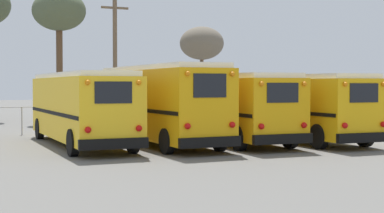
{
  "coord_description": "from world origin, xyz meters",
  "views": [
    {
      "loc": [
        -10.28,
        -23.05,
        2.49
      ],
      "look_at": [
        0.0,
        0.2,
        1.57
      ],
      "focal_mm": 55.0,
      "sensor_mm": 36.0,
      "label": 1
    }
  ],
  "objects_px": {
    "school_bus_2": "(228,105)",
    "school_bus_3": "(289,104)",
    "school_bus_1": "(159,102)",
    "utility_pole": "(115,56)",
    "bare_tree_2": "(202,44)",
    "school_bus_0": "(81,106)",
    "bare_tree_0": "(59,13)"
  },
  "relations": [
    {
      "from": "school_bus_1",
      "to": "utility_pole",
      "type": "xyz_separation_m",
      "value": [
        2.13,
        13.67,
        2.63
      ]
    },
    {
      "from": "school_bus_0",
      "to": "school_bus_1",
      "type": "distance_m",
      "value": 3.23
    },
    {
      "from": "school_bus_2",
      "to": "utility_pole",
      "type": "height_order",
      "value": "utility_pole"
    },
    {
      "from": "school_bus_3",
      "to": "school_bus_2",
      "type": "bearing_deg",
      "value": -179.83
    },
    {
      "from": "school_bus_2",
      "to": "bare_tree_2",
      "type": "height_order",
      "value": "bare_tree_2"
    },
    {
      "from": "utility_pole",
      "to": "bare_tree_0",
      "type": "height_order",
      "value": "bare_tree_0"
    },
    {
      "from": "school_bus_1",
      "to": "school_bus_2",
      "type": "xyz_separation_m",
      "value": [
        3.13,
        -0.32,
        -0.16
      ]
    },
    {
      "from": "school_bus_0",
      "to": "school_bus_3",
      "type": "bearing_deg",
      "value": -6.72
    },
    {
      "from": "school_bus_2",
      "to": "bare_tree_0",
      "type": "relative_size",
      "value": 1.1
    },
    {
      "from": "school_bus_0",
      "to": "school_bus_2",
      "type": "distance_m",
      "value": 6.36
    },
    {
      "from": "school_bus_0",
      "to": "school_bus_3",
      "type": "xyz_separation_m",
      "value": [
        9.39,
        -1.11,
        -0.02
      ]
    },
    {
      "from": "school_bus_2",
      "to": "bare_tree_2",
      "type": "distance_m",
      "value": 17.63
    },
    {
      "from": "school_bus_0",
      "to": "school_bus_3",
      "type": "distance_m",
      "value": 9.46
    },
    {
      "from": "utility_pole",
      "to": "bare_tree_0",
      "type": "relative_size",
      "value": 0.98
    },
    {
      "from": "utility_pole",
      "to": "bare_tree_2",
      "type": "xyz_separation_m",
      "value": [
        7.14,
        2.06,
        1.1
      ]
    },
    {
      "from": "school_bus_0",
      "to": "utility_pole",
      "type": "relative_size",
      "value": 1.17
    },
    {
      "from": "bare_tree_0",
      "to": "school_bus_1",
      "type": "bearing_deg",
      "value": -86.15
    },
    {
      "from": "school_bus_2",
      "to": "bare_tree_0",
      "type": "distance_m",
      "value": 17.46
    },
    {
      "from": "school_bus_0",
      "to": "school_bus_2",
      "type": "relative_size",
      "value": 1.04
    },
    {
      "from": "school_bus_1",
      "to": "bare_tree_0",
      "type": "bearing_deg",
      "value": 93.85
    },
    {
      "from": "school_bus_3",
      "to": "bare_tree_0",
      "type": "relative_size",
      "value": 1.27
    },
    {
      "from": "utility_pole",
      "to": "bare_tree_2",
      "type": "distance_m",
      "value": 7.52
    },
    {
      "from": "utility_pole",
      "to": "bare_tree_2",
      "type": "bearing_deg",
      "value": 16.12
    },
    {
      "from": "utility_pole",
      "to": "bare_tree_2",
      "type": "relative_size",
      "value": 1.26
    },
    {
      "from": "bare_tree_2",
      "to": "school_bus_2",
      "type": "bearing_deg",
      "value": -110.94
    },
    {
      "from": "school_bus_0",
      "to": "utility_pole",
      "type": "distance_m",
      "value": 14.19
    },
    {
      "from": "school_bus_0",
      "to": "bare_tree_0",
      "type": "bearing_deg",
      "value": 82.05
    },
    {
      "from": "school_bus_1",
      "to": "bare_tree_2",
      "type": "height_order",
      "value": "bare_tree_2"
    },
    {
      "from": "school_bus_2",
      "to": "school_bus_3",
      "type": "relative_size",
      "value": 0.86
    },
    {
      "from": "school_bus_3",
      "to": "utility_pole",
      "type": "xyz_separation_m",
      "value": [
        -4.13,
        13.99,
        2.8
      ]
    },
    {
      "from": "school_bus_2",
      "to": "bare_tree_2",
      "type": "relative_size",
      "value": 1.41
    },
    {
      "from": "school_bus_1",
      "to": "bare_tree_0",
      "type": "relative_size",
      "value": 1.13
    }
  ]
}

